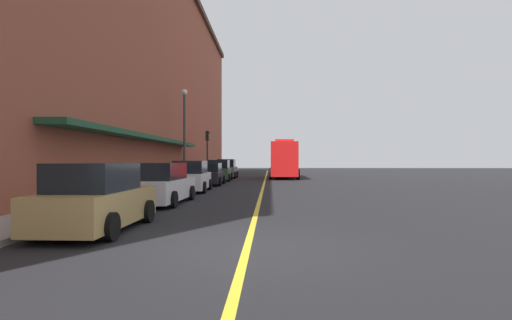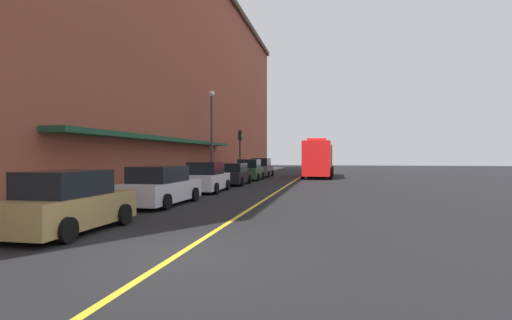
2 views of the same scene
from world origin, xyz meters
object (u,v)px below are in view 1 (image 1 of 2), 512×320
at_px(parked_car_5, 227,169).
at_px(traffic_light_near, 207,145).
at_px(parked_car_1, 160,184).
at_px(parking_meter_2, 209,168).
at_px(fire_truck, 284,160).
at_px(parking_meter_1, 170,173).
at_px(parking_meter_0, 169,173).
at_px(parked_car_4, 219,171).
at_px(parked_car_2, 191,177).
at_px(parked_car_0, 97,199).
at_px(parked_car_3, 209,175).
at_px(street_lamp_left, 184,125).

distance_m(parked_car_5, traffic_light_near, 4.16).
xyz_separation_m(parked_car_1, parking_meter_2, (-1.33, 21.34, 0.27)).
distance_m(fire_truck, parking_meter_2, 7.48).
distance_m(parked_car_5, parking_meter_1, 16.63).
distance_m(fire_truck, parking_meter_0, 18.33).
bearing_deg(parked_car_4, parked_car_2, 178.21).
bearing_deg(parked_car_1, parking_meter_1, 12.41).
relative_size(parked_car_2, parking_meter_1, 3.31).
xyz_separation_m(parked_car_1, parking_meter_1, (-1.33, 6.74, 0.27)).
relative_size(parked_car_0, parked_car_1, 0.87).
xyz_separation_m(parked_car_0, parked_car_2, (-0.12, 12.48, 0.02)).
relative_size(parked_car_3, parked_car_4, 1.03).
xyz_separation_m(street_lamp_left, traffic_light_near, (0.66, 6.69, -1.24)).
bearing_deg(traffic_light_near, parked_car_1, -86.40).
relative_size(parked_car_4, fire_truck, 0.46).
bearing_deg(street_lamp_left, parked_car_5, 77.97).
xyz_separation_m(parked_car_3, parked_car_5, (0.03, 11.05, 0.12)).
distance_m(parked_car_2, parking_meter_1, 1.44).
height_order(street_lamp_left, traffic_light_near, street_lamp_left).
relative_size(parked_car_5, parking_meter_0, 3.20).
xyz_separation_m(parked_car_5, street_lamp_left, (-2.10, -9.85, 3.54)).
relative_size(parking_meter_2, traffic_light_near, 0.31).
distance_m(parked_car_4, parking_meter_2, 3.67).
distance_m(parked_car_0, parked_car_5, 29.51).
relative_size(parked_car_1, parking_meter_2, 3.69).
distance_m(parked_car_4, fire_truck, 7.95).
relative_size(fire_truck, street_lamp_left, 1.36).
bearing_deg(parking_meter_0, parked_car_5, 84.89).
xyz_separation_m(parked_car_4, parking_meter_1, (-1.43, -11.23, 0.22)).
bearing_deg(parked_car_0, parked_car_2, 0.72).
distance_m(parked_car_3, parking_meter_0, 5.89).
xyz_separation_m(parked_car_0, parked_car_3, (0.00, 18.46, -0.06)).
distance_m(parked_car_3, parking_meter_1, 5.71).
bearing_deg(parking_meter_0, parked_car_2, -11.88).
xyz_separation_m(parking_meter_1, traffic_light_near, (0.06, 13.40, 2.10)).
height_order(parked_car_3, traffic_light_near, traffic_light_near).
bearing_deg(parked_car_2, street_lamp_left, 13.23).
relative_size(parked_car_0, parking_meter_0, 3.19).
distance_m(parking_meter_1, street_lamp_left, 7.52).
distance_m(parked_car_1, traffic_light_near, 20.32).
bearing_deg(parked_car_5, traffic_light_near, 155.54).
bearing_deg(parked_car_5, parked_car_3, 179.79).
bearing_deg(parked_car_2, parking_meter_1, 69.07).
distance_m(parked_car_1, parked_car_5, 23.30).
distance_m(parked_car_0, parking_meter_2, 27.59).
distance_m(parked_car_2, street_lamp_left, 8.26).
relative_size(parked_car_3, fire_truck, 0.48).
relative_size(parked_car_0, parking_meter_1, 3.19).
height_order(parked_car_4, parking_meter_2, parked_car_4).
bearing_deg(parked_car_1, traffic_light_near, 4.85).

